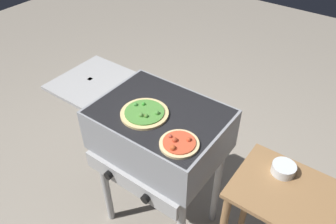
# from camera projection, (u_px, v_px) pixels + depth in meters

# --- Properties ---
(ground_plane) EXTENTS (8.00, 8.00, 0.00)m
(ground_plane) POSITION_uv_depth(u_px,v_px,m) (162.00, 217.00, 2.14)
(ground_plane) COLOR gray
(grill) EXTENTS (0.96, 0.53, 0.90)m
(grill) POSITION_uv_depth(u_px,v_px,m) (157.00, 133.00, 1.66)
(grill) COLOR gray
(grill) RESTS_ON ground_plane
(pizza_veggie) EXTENTS (0.23, 0.23, 0.03)m
(pizza_veggie) POSITION_uv_depth(u_px,v_px,m) (145.00, 113.00, 1.54)
(pizza_veggie) COLOR #E0C17F
(pizza_veggie) RESTS_ON grill
(pizza_pepperoni) EXTENTS (0.17, 0.17, 0.04)m
(pizza_pepperoni) POSITION_uv_depth(u_px,v_px,m) (179.00, 143.00, 1.38)
(pizza_pepperoni) COLOR beige
(pizza_pepperoni) RESTS_ON grill
(prep_table) EXTENTS (0.44, 0.36, 0.80)m
(prep_table) POSITION_uv_depth(u_px,v_px,m) (276.00, 222.00, 1.48)
(prep_table) COLOR olive
(prep_table) RESTS_ON ground_plane
(topping_bowl_near) EXTENTS (0.10, 0.10, 0.04)m
(topping_bowl_near) POSITION_uv_depth(u_px,v_px,m) (283.00, 169.00, 1.39)
(topping_bowl_near) COLOR silver
(topping_bowl_near) RESTS_ON prep_table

